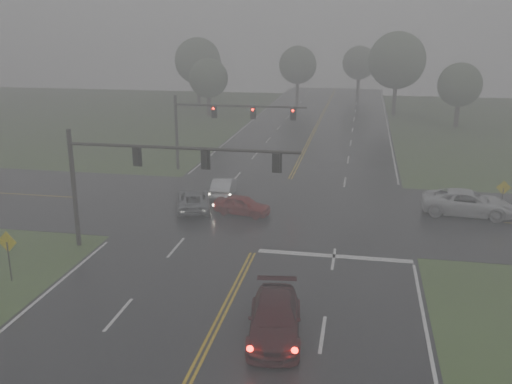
% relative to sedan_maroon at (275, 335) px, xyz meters
% --- Properties ---
extents(main_road, '(18.00, 160.00, 0.02)m').
position_rel_sedan_maroon_xyz_m(main_road, '(-2.56, 14.42, 0.00)').
color(main_road, black).
rests_on(main_road, ground).
extents(cross_street, '(120.00, 14.00, 0.02)m').
position_rel_sedan_maroon_xyz_m(cross_street, '(-2.56, 16.42, 0.00)').
color(cross_street, black).
rests_on(cross_street, ground).
extents(stop_bar, '(8.50, 0.50, 0.01)m').
position_rel_sedan_maroon_xyz_m(stop_bar, '(1.94, 8.82, 0.00)').
color(stop_bar, silver).
rests_on(stop_bar, ground).
extents(sedan_maroon, '(2.73, 5.45, 1.52)m').
position_rel_sedan_maroon_xyz_m(sedan_maroon, '(0.00, 0.00, 0.00)').
color(sedan_maroon, '#36090D').
rests_on(sedan_maroon, ground).
extents(sedan_red, '(4.07, 2.28, 1.31)m').
position_rel_sedan_maroon_xyz_m(sedan_red, '(-4.55, 14.95, 0.00)').
color(sedan_red, maroon).
rests_on(sedan_red, ground).
extents(sedan_silver, '(1.79, 4.29, 1.38)m').
position_rel_sedan_maroon_xyz_m(sedan_silver, '(-6.79, 18.92, 0.00)').
color(sedan_silver, '#B6B9BF').
rests_on(sedan_silver, ground).
extents(car_grey, '(3.45, 5.18, 1.32)m').
position_rel_sedan_maroon_xyz_m(car_grey, '(-8.09, 15.40, 0.00)').
color(car_grey, slate).
rests_on(car_grey, ground).
extents(pickup_white, '(6.19, 3.27, 1.66)m').
position_rel_sedan_maroon_xyz_m(pickup_white, '(10.33, 17.71, 0.00)').
color(pickup_white, silver).
rests_on(pickup_white, ground).
extents(signal_gantry_near, '(13.00, 0.30, 6.81)m').
position_rel_sedan_maroon_xyz_m(signal_gantry_near, '(-8.71, 7.84, 4.80)').
color(signal_gantry_near, black).
rests_on(signal_gantry_near, ground).
extents(signal_gantry_far, '(11.41, 0.33, 6.48)m').
position_rel_sedan_maroon_xyz_m(signal_gantry_far, '(-9.25, 26.15, 4.55)').
color(signal_gantry_far, black).
rests_on(signal_gantry_far, ground).
extents(sign_diamond_west, '(1.09, 0.14, 2.63)m').
position_rel_sedan_maroon_xyz_m(sign_diamond_west, '(-13.75, 2.73, 1.77)').
color(sign_diamond_west, black).
rests_on(sign_diamond_west, ground).
extents(sign_diamond_east, '(0.98, 0.11, 2.35)m').
position_rel_sedan_maroon_xyz_m(sign_diamond_east, '(12.59, 18.28, 1.58)').
color(sign_diamond_east, black).
rests_on(sign_diamond_east, ground).
extents(tree_nw_a, '(5.36, 5.36, 7.87)m').
position_rel_sedan_maroon_xyz_m(tree_nw_a, '(-17.98, 55.91, 5.17)').
color(tree_nw_a, '#2E241E').
rests_on(tree_nw_a, ground).
extents(tree_ne_a, '(7.78, 7.78, 11.42)m').
position_rel_sedan_maroon_xyz_m(tree_ne_a, '(7.28, 61.35, 7.52)').
color(tree_ne_a, '#2E241E').
rests_on(tree_ne_a, ground).
extents(tree_n_mid, '(6.11, 6.11, 8.97)m').
position_rel_sedan_maroon_xyz_m(tree_n_mid, '(-7.74, 73.36, 5.90)').
color(tree_n_mid, '#2E241E').
rests_on(tree_n_mid, ground).
extents(tree_e_near, '(5.36, 5.36, 7.87)m').
position_rel_sedan_maroon_xyz_m(tree_e_near, '(14.53, 53.18, 5.17)').
color(tree_e_near, '#2E241E').
rests_on(tree_e_near, ground).
extents(tree_nw_b, '(7.08, 7.08, 10.40)m').
position_rel_sedan_maroon_xyz_m(tree_nw_b, '(-22.31, 65.70, 6.84)').
color(tree_nw_b, '#2E241E').
rests_on(tree_nw_b, ground).
extents(tree_n_far, '(5.89, 5.89, 8.65)m').
position_rel_sedan_maroon_xyz_m(tree_n_far, '(1.92, 84.01, 5.68)').
color(tree_n_far, '#2E241E').
rests_on(tree_n_far, ground).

